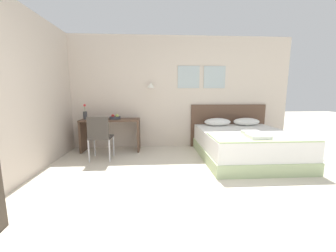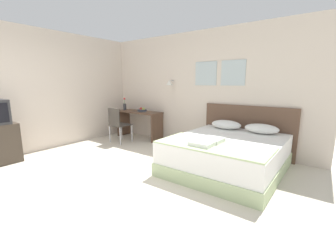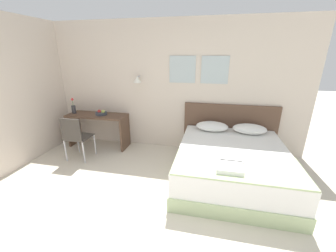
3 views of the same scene
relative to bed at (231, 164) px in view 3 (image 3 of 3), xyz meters
The scene contains 12 objects.
wall_back 2.02m from the bed, 141.18° to the left, with size 5.66×0.31×2.65m.
bed is the anchor object (origin of this frame).
headboard 1.05m from the bed, 90.00° to the left, with size 1.86×0.06×1.04m.
pillow_left 0.91m from the bed, 114.84° to the left, with size 0.62×0.39×0.18m.
pillow_right 0.91m from the bed, 65.16° to the left, with size 0.62×0.39×0.18m.
throw_blanket 0.65m from the bed, 90.00° to the right, with size 1.69×0.80×0.02m.
folded_towel_near_foot 0.56m from the bed, 99.48° to the right, with size 0.30×0.31×0.06m.
folded_towel_mid_bed 0.80m from the bed, 98.41° to the right, with size 0.33×0.29×0.06m.
desk 2.94m from the bed, 165.04° to the left, with size 1.30×0.49×0.74m.
desk_chair 2.90m from the bed, behind, with size 0.43×0.43×0.89m.
fruit_bowl 2.87m from the bed, 164.30° to the left, with size 0.25×0.25×0.11m.
flower_vase 3.51m from the bed, 167.55° to the left, with size 0.09×0.09×0.34m.
Camera 3 is at (0.97, -1.24, 2.00)m, focal length 22.00 mm.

